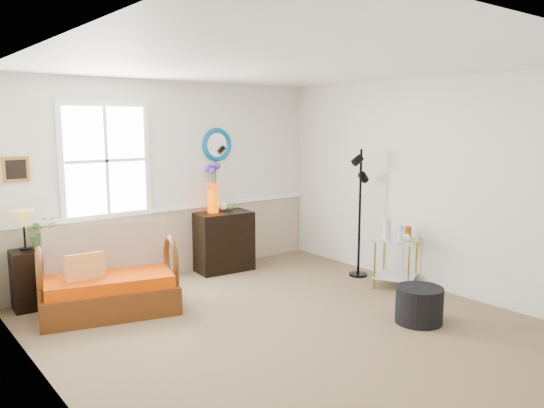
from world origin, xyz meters
TOP-DOWN VIEW (x-y plane):
  - floor at (0.00, 0.00)m, footprint 4.50×5.00m
  - ceiling at (0.00, 0.00)m, footprint 4.50×5.00m
  - walls at (0.00, 0.00)m, footprint 4.51×5.01m
  - wainscot at (0.00, 2.48)m, footprint 4.46×0.02m
  - chair_rail at (0.00, 2.47)m, footprint 4.46×0.04m
  - window at (-0.90, 2.47)m, footprint 1.14×0.06m
  - picture at (-1.92, 2.48)m, footprint 0.28×0.03m
  - mirror at (0.70, 2.48)m, footprint 0.47×0.07m
  - loveseat at (-1.26, 1.61)m, footprint 1.58×1.15m
  - throw_pillow at (-1.52, 1.59)m, footprint 0.41×0.13m
  - lamp_stand at (-1.90, 2.30)m, footprint 0.40×0.40m
  - table_lamp at (-1.93, 2.28)m, footprint 0.27×0.27m
  - potted_plant at (-1.75, 2.32)m, footprint 0.39×0.42m
  - cabinet at (0.64, 2.26)m, footprint 0.82×0.57m
  - flower_vase at (0.52, 2.31)m, footprint 0.21×0.21m
  - side_table at (1.92, 0.25)m, footprint 0.66×0.66m
  - tabletop_items at (1.90, 0.20)m, footprint 0.48×0.48m
  - floor_lamp at (1.92, 0.88)m, footprint 0.30×0.30m
  - ottoman at (1.16, -0.67)m, footprint 0.58×0.58m

SIDE VIEW (x-z plane):
  - floor at x=0.00m, z-range -0.01..0.01m
  - ottoman at x=1.16m, z-range 0.00..0.38m
  - side_table at x=1.92m, z-range 0.00..0.63m
  - lamp_stand at x=-1.90m, z-range 0.00..0.66m
  - cabinet at x=0.64m, z-range 0.00..0.83m
  - wainscot at x=0.00m, z-range 0.00..0.90m
  - loveseat at x=-1.26m, z-range 0.00..0.93m
  - throw_pillow at x=-1.52m, z-range 0.30..0.70m
  - tabletop_items at x=1.90m, z-range 0.63..0.89m
  - potted_plant at x=-1.75m, z-range 0.66..0.94m
  - floor_lamp at x=1.92m, z-range 0.00..1.72m
  - table_lamp at x=-1.93m, z-range 0.66..1.12m
  - chair_rail at x=0.00m, z-range 0.89..0.95m
  - flower_vase at x=0.52m, z-range 0.83..1.51m
  - walls at x=0.00m, z-range 0.00..2.60m
  - picture at x=-1.92m, z-range 1.41..1.69m
  - window at x=-0.90m, z-range 0.88..2.32m
  - mirror at x=0.70m, z-range 1.51..1.99m
  - ceiling at x=0.00m, z-range 2.60..2.60m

